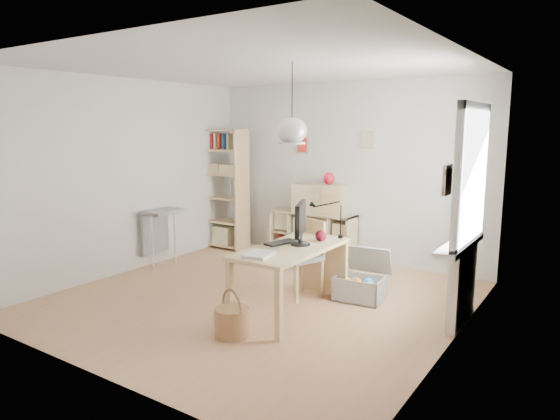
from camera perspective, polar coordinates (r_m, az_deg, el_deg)
The scene contains 20 objects.
ground at distance 6.08m, azimuth -2.39°, elevation -10.11°, with size 4.50×4.50×0.00m, color tan.
room_shell at distance 5.29m, azimuth 1.37°, elevation 9.07°, with size 4.50×4.50×4.50m.
window_unit at distance 5.37m, azimuth 21.17°, elevation 3.61°, with size 0.07×1.16×1.46m.
radiator at distance 5.60m, azimuth 20.10°, elevation -8.13°, with size 0.10×0.80×0.80m, color white.
windowsill at distance 5.50m, azimuth 19.85°, elevation -3.79°, with size 0.22×1.20×0.06m, color white.
desk at distance 5.47m, azimuth 1.32°, elevation -5.16°, with size 0.70×1.50×0.75m.
cube_shelf at distance 7.93m, azimuth 3.70°, elevation -3.19°, with size 1.40×0.38×0.72m.
tall_bookshelf at distance 8.45m, azimuth -6.44°, elevation 3.00°, with size 0.80×0.38×2.00m.
side_table at distance 7.48m, azimuth -13.55°, elevation -1.32°, with size 0.40×0.55×0.85m.
chair at distance 6.08m, azimuth 2.64°, elevation -4.88°, with size 0.58×0.58×0.93m.
wicker_basket at distance 5.05m, azimuth -5.51°, elevation -12.49°, with size 0.34×0.34×0.48m.
storage_chest at distance 6.10m, azimuth 9.27°, elevation -8.26°, with size 0.61×0.68×0.59m.
monitor at distance 5.47m, azimuth 2.36°, elevation -1.30°, with size 0.26×0.52×0.47m.
keyboard at distance 5.59m, azimuth 0.13°, elevation -3.74°, with size 0.15×0.40×0.02m, color black.
task_lamp at distance 5.88m, azimuth 5.08°, elevation -0.38°, with size 0.39×0.15×0.42m.
yarn_ball at distance 5.70m, azimuth 4.68°, elevation -2.96°, with size 0.13×0.13×0.13m, color #480916.
paper_tray at distance 5.07m, azimuth -2.40°, elevation -5.09°, with size 0.25×0.31×0.03m, color white.
drawer_chest at distance 7.70m, azimuth 4.51°, elevation 1.32°, with size 0.79×0.36×0.45m, color tan.
red_vase at distance 7.59m, azimuth 5.60°, elevation 3.60°, with size 0.16×0.16×0.19m, color #A80E19.
potted_plant at distance 5.80m, azimuth 20.61°, elevation -1.13°, with size 0.31×0.27×0.34m, color #235C22.
Camera 1 is at (3.38, -4.62, 2.05)m, focal length 32.00 mm.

